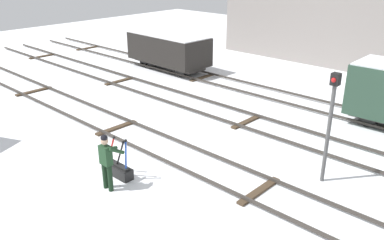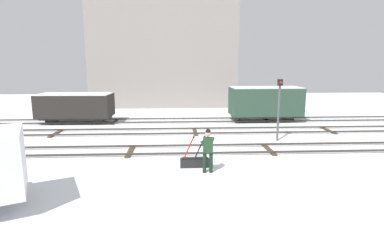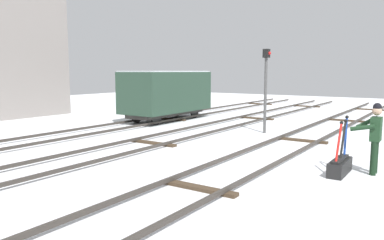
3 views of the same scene
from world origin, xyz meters
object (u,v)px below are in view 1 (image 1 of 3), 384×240
at_px(rail_worker, 107,159).
at_px(signal_post, 330,117).
at_px(freight_car_far_end, 168,49).
at_px(switch_lever_frame, 117,168).

distance_m(rail_worker, signal_post, 6.75).
bearing_deg(rail_worker, signal_post, 46.97).
bearing_deg(freight_car_far_end, switch_lever_frame, -49.19).
xyz_separation_m(switch_lever_frame, freight_car_far_end, (-8.27, 10.23, 1.03)).
bearing_deg(switch_lever_frame, signal_post, 39.80).
relative_size(switch_lever_frame, freight_car_far_end, 0.27).
distance_m(signal_post, freight_car_far_end, 14.59).
relative_size(rail_worker, freight_car_far_end, 0.34).
bearing_deg(signal_post, switch_lever_frame, -139.90).
bearing_deg(signal_post, freight_car_far_end, 155.57).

